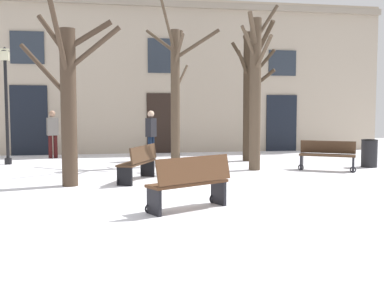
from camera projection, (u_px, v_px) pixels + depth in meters
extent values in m
plane|color=white|center=(204.00, 186.00, 10.44)|extent=(29.62, 29.62, 0.00)
cube|color=tan|center=(163.00, 77.00, 18.25)|extent=(18.51, 0.40, 6.12)
cube|color=gray|center=(164.00, 4.00, 17.79)|extent=(18.51, 0.30, 0.24)
cube|color=black|center=(29.00, 120.00, 17.27)|extent=(1.36, 0.08, 2.65)
cube|color=#262D38|center=(27.00, 48.00, 17.06)|extent=(1.23, 0.06, 1.21)
cube|color=black|center=(161.00, 123.00, 18.16)|extent=(1.16, 0.08, 2.38)
cube|color=#262D38|center=(161.00, 56.00, 17.96)|extent=(1.05, 0.06, 1.35)
cube|color=black|center=(281.00, 123.00, 19.05)|extent=(1.32, 0.08, 2.34)
cube|color=#262D38|center=(282.00, 63.00, 18.85)|extent=(1.19, 0.06, 1.04)
cylinder|color=#382B1E|center=(249.00, 97.00, 15.37)|extent=(0.39, 0.39, 4.32)
cylinder|color=#382B1E|center=(244.00, 66.00, 15.04)|extent=(0.63, 0.55, 0.98)
cylinder|color=#382B1E|center=(261.00, 65.00, 14.95)|extent=(0.73, 0.91, 1.01)
cylinder|color=#382B1E|center=(253.00, 74.00, 15.69)|extent=(0.67, 0.84, 0.66)
cylinder|color=#382B1E|center=(247.00, 45.00, 15.75)|extent=(0.25, 1.13, 0.84)
cylinder|color=#382B1E|center=(261.00, 46.00, 14.73)|extent=(0.60, 1.26, 1.52)
cylinder|color=#382B1E|center=(262.00, 80.00, 15.09)|extent=(0.81, 0.73, 0.74)
cylinder|color=#382B1E|center=(241.00, 57.00, 15.33)|extent=(0.67, 0.38, 1.02)
cylinder|color=#4C3D2D|center=(255.00, 95.00, 13.05)|extent=(0.33, 0.33, 4.33)
cylinder|color=#4C3D2D|center=(250.00, 46.00, 13.45)|extent=(0.11, 1.12, 1.07)
cylinder|color=#4C3D2D|center=(267.00, 23.00, 12.94)|extent=(0.71, 0.11, 1.02)
cylinder|color=#4C3D2D|center=(263.00, 54.00, 12.43)|extent=(0.17, 1.16, 0.90)
cylinder|color=#4C3D2D|center=(249.00, 43.00, 12.62)|extent=(0.67, 0.65, 0.88)
cylinder|color=#4C3D2D|center=(255.00, 31.00, 13.37)|extent=(0.36, 1.00, 0.92)
cylinder|color=#4C3D2D|center=(253.00, 31.00, 12.53)|extent=(0.55, 0.84, 0.93)
cylinder|color=#423326|center=(69.00, 108.00, 10.36)|extent=(0.36, 0.36, 3.58)
cylinder|color=#423326|center=(89.00, 35.00, 10.25)|extent=(1.06, 0.28, 0.71)
cylinder|color=#423326|center=(53.00, 36.00, 10.25)|extent=(0.74, 0.27, 0.97)
cylinder|color=#423326|center=(44.00, 70.00, 10.61)|extent=(1.26, 0.97, 1.33)
cylinder|color=#423326|center=(93.00, 48.00, 10.21)|extent=(1.26, 0.44, 1.01)
cylinder|color=#423326|center=(59.00, 41.00, 9.78)|extent=(0.38, 1.04, 1.61)
cylinder|color=#4C3D2D|center=(175.00, 98.00, 14.03)|extent=(0.28, 0.28, 4.18)
cylinder|color=#4C3D2D|center=(181.00, 78.00, 14.33)|extent=(0.57, 0.73, 0.91)
cylinder|color=#4C3D2D|center=(161.00, 41.00, 14.45)|extent=(0.86, 1.38, 0.92)
cylinder|color=#4C3D2D|center=(197.00, 44.00, 13.97)|extent=(1.42, 0.20, 0.97)
cylinder|color=#4C3D2D|center=(178.00, 49.00, 14.24)|extent=(0.43, 0.77, 1.25)
cylinder|color=#4C3D2D|center=(168.00, 28.00, 13.38)|extent=(0.62, 1.00, 1.51)
cylinder|color=#4C3D2D|center=(179.00, 50.00, 13.45)|extent=(0.19, 1.04, 0.83)
cylinder|color=black|center=(7.00, 113.00, 14.41)|extent=(0.10, 0.10, 3.28)
cylinder|color=black|center=(8.00, 161.00, 14.53)|extent=(0.22, 0.22, 0.20)
cube|color=beige|center=(5.00, 55.00, 14.27)|extent=(0.24, 0.24, 0.36)
cone|color=black|center=(5.00, 49.00, 14.26)|extent=(0.30, 0.30, 0.14)
cylinder|color=black|center=(369.00, 154.00, 13.83)|extent=(0.47, 0.47, 0.81)
torus|color=black|center=(370.00, 140.00, 13.80)|extent=(0.50, 0.50, 0.04)
cube|color=#3D2819|center=(327.00, 155.00, 13.03)|extent=(1.56, 1.16, 0.05)
cube|color=#3D2819|center=(328.00, 147.00, 13.21)|extent=(1.37, 0.85, 0.36)
cube|color=black|center=(302.00, 162.00, 13.30)|extent=(0.25, 0.37, 0.45)
torus|color=black|center=(301.00, 167.00, 13.15)|extent=(0.16, 0.11, 0.17)
cube|color=black|center=(353.00, 164.00, 12.81)|extent=(0.25, 0.37, 0.45)
torus|color=black|center=(353.00, 170.00, 12.66)|extent=(0.16, 0.11, 0.17)
cube|color=#3D2819|center=(137.00, 163.00, 11.16)|extent=(1.05, 1.62, 0.05)
cube|color=#3D2819|center=(144.00, 153.00, 11.09)|extent=(0.76, 1.48, 0.38)
cube|color=black|center=(147.00, 168.00, 11.88)|extent=(0.36, 0.21, 0.46)
torus|color=black|center=(142.00, 173.00, 11.94)|extent=(0.10, 0.17, 0.17)
cube|color=black|center=(125.00, 176.00, 10.47)|extent=(0.36, 0.21, 0.46)
torus|color=black|center=(119.00, 182.00, 10.52)|extent=(0.10, 0.17, 0.17)
cube|color=#51331E|center=(188.00, 183.00, 8.01)|extent=(1.56, 1.07, 0.05)
cube|color=#51331E|center=(195.00, 169.00, 7.83)|extent=(1.43, 0.82, 0.44)
cube|color=black|center=(219.00, 192.00, 8.45)|extent=(0.23, 0.37, 0.47)
torus|color=black|center=(213.00, 199.00, 8.59)|extent=(0.17, 0.10, 0.17)
cube|color=black|center=(154.00, 201.00, 7.60)|extent=(0.23, 0.37, 0.47)
torus|color=black|center=(149.00, 209.00, 7.75)|extent=(0.17, 0.10, 0.17)
cylinder|color=#350F0F|center=(56.00, 147.00, 16.35)|extent=(0.14, 0.14, 0.82)
cylinder|color=#350F0F|center=(50.00, 147.00, 16.26)|extent=(0.14, 0.14, 0.82)
cube|color=slate|center=(52.00, 127.00, 16.25)|extent=(0.43, 0.33, 0.63)
sphere|color=#9E755B|center=(52.00, 114.00, 16.21)|extent=(0.23, 0.23, 0.23)
cylinder|color=black|center=(152.00, 149.00, 15.58)|extent=(0.14, 0.14, 0.82)
cylinder|color=black|center=(150.00, 149.00, 15.41)|extent=(0.14, 0.14, 0.82)
cube|color=black|center=(151.00, 127.00, 15.44)|extent=(0.40, 0.44, 0.63)
sphere|color=beige|center=(151.00, 114.00, 15.40)|extent=(0.23, 0.23, 0.23)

